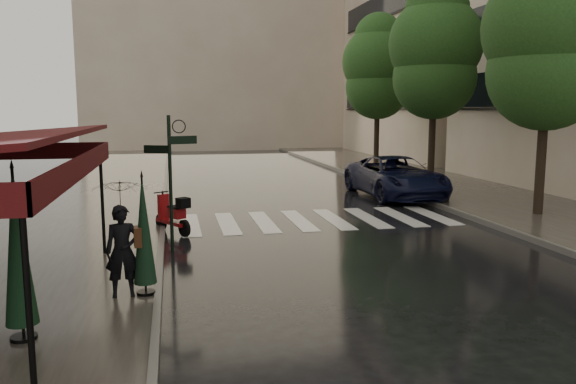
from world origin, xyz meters
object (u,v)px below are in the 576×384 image
object	(u,v)px
scooter	(173,215)
parasol_front	(17,247)
parasol_back	(144,230)
pedestrian_with_umbrella	(121,203)
parked_car	(396,177)

from	to	relation	value
scooter	parasol_front	bearing A→B (deg)	-137.56
parasol_front	parasol_back	world-z (taller)	parasol_front
pedestrian_with_umbrella	scooter	bearing A→B (deg)	74.79
pedestrian_with_umbrella	parasol_front	xyz separation A→B (m)	(-1.20, -1.59, -0.30)
scooter	parked_car	xyz separation A→B (m)	(8.16, 4.80, 0.26)
parked_car	parasol_back	xyz separation A→B (m)	(-8.65, -10.05, 0.47)
pedestrian_with_umbrella	parked_car	xyz separation A→B (m)	(9.00, 10.08, -0.96)
pedestrian_with_umbrella	scooter	xyz separation A→B (m)	(0.84, 5.28, -1.22)
pedestrian_with_umbrella	parked_car	bearing A→B (deg)	42.06
pedestrian_with_umbrella	parasol_front	size ratio (longest dim) A/B	0.99
parked_car	parasol_front	xyz separation A→B (m)	(-10.20, -11.66, 0.66)
parked_car	parasol_back	distance (m)	13.27
scooter	parasol_back	distance (m)	5.32
pedestrian_with_umbrella	parasol_front	world-z (taller)	parasol_front
scooter	parasol_front	xyz separation A→B (m)	(-2.04, -6.86, 0.92)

